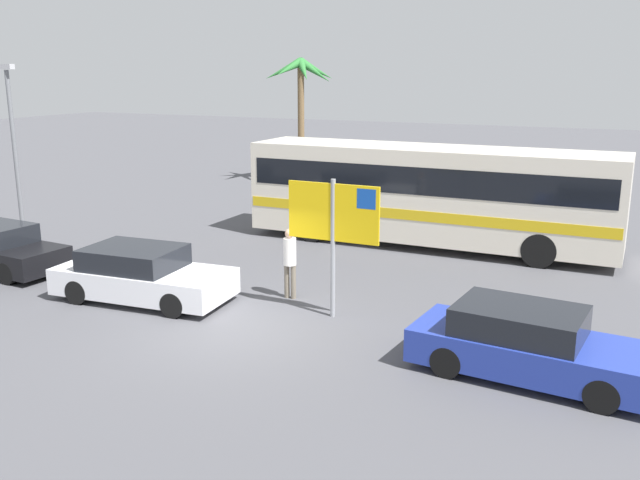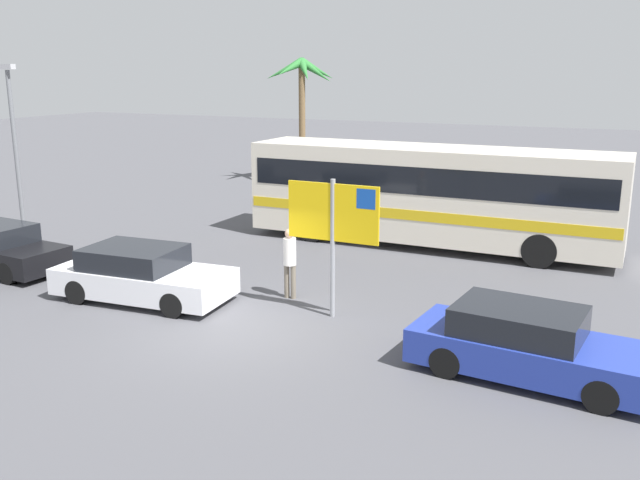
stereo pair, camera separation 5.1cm
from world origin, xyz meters
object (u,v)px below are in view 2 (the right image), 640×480
Objects in this scene: bus_front_coach at (430,191)px; pedestrian_near_sign at (290,257)px; ferry_sign at (335,218)px; car_white at (141,275)px; car_black at (0,249)px; car_blue at (528,345)px.

bus_front_coach reaches higher than pedestrian_near_sign.
ferry_sign is 5.17m from car_white.
car_black is at bearing -81.57° from pedestrian_near_sign.
pedestrian_near_sign reaches higher than car_white.
bus_front_coach is at bearing 122.28° from car_blue.
car_black is 8.64m from pedestrian_near_sign.
ferry_sign is at bearing 63.55° from pedestrian_near_sign.
ferry_sign reaches higher than car_black.
ferry_sign reaches higher than bus_front_coach.
pedestrian_near_sign is at bearing 13.18° from car_black.
bus_front_coach is 7.39m from ferry_sign.
car_blue is 2.53× the size of pedestrian_near_sign.
ferry_sign is 0.71× the size of car_white.
car_white is at bearing -169.22° from ferry_sign.
car_white is at bearing -120.06° from bus_front_coach.
car_blue is at bearing -17.39° from ferry_sign.
pedestrian_near_sign is at bearing 22.44° from car_white.
car_white is at bearing -63.66° from pedestrian_near_sign.
pedestrian_near_sign is (-6.08, 2.14, 0.41)m from car_blue.
ferry_sign reaches higher than pedestrian_near_sign.
car_blue is at bearing -62.69° from bus_front_coach.
car_blue is (9.33, -0.47, -0.00)m from car_white.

